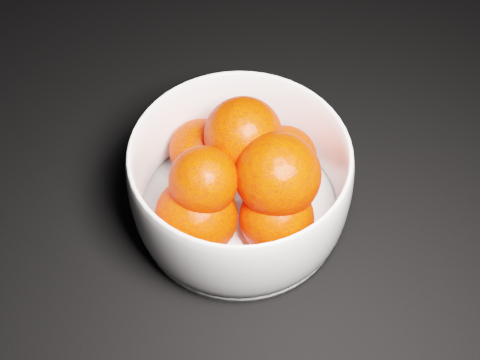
# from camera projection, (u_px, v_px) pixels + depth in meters

# --- Properties ---
(bowl) EXTENTS (0.20, 0.20, 0.10)m
(bowl) POSITION_uv_depth(u_px,v_px,m) (240.00, 183.00, 0.59)
(bowl) COLOR white
(bowl) RESTS_ON ground
(orange_pile) EXTENTS (0.15, 0.15, 0.11)m
(orange_pile) POSITION_uv_depth(u_px,v_px,m) (242.00, 178.00, 0.58)
(orange_pile) COLOR #FF2000
(orange_pile) RESTS_ON bowl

